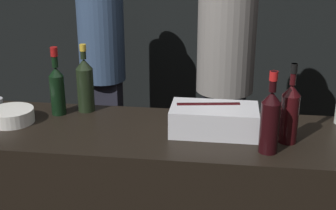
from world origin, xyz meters
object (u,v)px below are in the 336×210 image
bowl_white (12,115)px  red_wine_bottle_black_foil (290,112)px  ice_bin_with_bottles (213,118)px  champagne_bottle (85,84)px  person_blond_tee (102,58)px  person_in_hoodie (225,66)px  red_wine_bottle_tall (270,120)px  red_wine_bottle_burgundy (57,87)px

bowl_white → red_wine_bottle_black_foil: 1.32m
ice_bin_with_bottles → bowl_white: 0.98m
champagne_bottle → person_blond_tee: (-0.25, 1.21, -0.18)m
bowl_white → ice_bin_with_bottles: bearing=0.5°
person_blond_tee → person_in_hoodie: bearing=-80.4°
red_wine_bottle_tall → person_blond_tee: person_blond_tee is taller
red_wine_bottle_tall → red_wine_bottle_burgundy: bearing=163.4°
person_in_hoodie → red_wine_bottle_tall: bearing=144.6°
ice_bin_with_bottles → person_blond_tee: 1.68m
red_wine_bottle_tall → champagne_bottle: 0.98m
red_wine_bottle_black_foil → person_in_hoodie: bearing=105.8°
ice_bin_with_bottles → bowl_white: ice_bin_with_bottles is taller
red_wine_bottle_black_foil → champagne_bottle: bearing=165.4°
red_wine_bottle_tall → champagne_bottle: size_ratio=1.01×
champagne_bottle → red_wine_bottle_tall: bearing=-22.3°
ice_bin_with_bottles → champagne_bottle: 0.70m
ice_bin_with_bottles → red_wine_bottle_black_foil: 0.35m
person_in_hoodie → red_wine_bottle_black_foil: bearing=150.4°
bowl_white → person_in_hoodie: person_in_hoodie is taller
champagne_bottle → red_wine_bottle_burgundy: (-0.13, -0.07, -0.00)m
bowl_white → red_wine_bottle_burgundy: red_wine_bottle_burgundy is taller
person_in_hoodie → person_blond_tee: person_in_hoodie is taller
ice_bin_with_bottles → person_in_hoodie: 0.98m
red_wine_bottle_black_foil → red_wine_bottle_tall: red_wine_bottle_black_foil is taller
bowl_white → red_wine_bottle_black_foil: bearing=-2.4°
red_wine_bottle_burgundy → person_in_hoodie: size_ratio=0.19×
ice_bin_with_bottles → red_wine_bottle_black_foil: (0.33, -0.06, 0.07)m
ice_bin_with_bottles → champagne_bottle: size_ratio=1.13×
person_in_hoodie → champagne_bottle: bearing=92.6°
ice_bin_with_bottles → bowl_white: bearing=-179.5°
ice_bin_with_bottles → red_wine_bottle_black_foil: bearing=-10.8°
red_wine_bottle_black_foil → red_wine_bottle_burgundy: (-1.13, 0.20, -0.00)m
ice_bin_with_bottles → bowl_white: (-0.98, -0.01, -0.03)m
ice_bin_with_bottles → person_in_hoodie: person_in_hoodie is taller
champagne_bottle → person_in_hoodie: bearing=47.9°
red_wine_bottle_tall → person_in_hoodie: (-0.20, 1.15, -0.09)m
red_wine_bottle_burgundy → red_wine_bottle_black_foil: bearing=-9.8°
red_wine_bottle_tall → person_in_hoodie: size_ratio=0.20×
bowl_white → red_wine_bottle_tall: size_ratio=0.61×
ice_bin_with_bottles → red_wine_bottle_burgundy: red_wine_bottle_burgundy is taller
red_wine_bottle_tall → person_in_hoodie: person_in_hoodie is taller
red_wine_bottle_tall → person_in_hoodie: 1.18m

